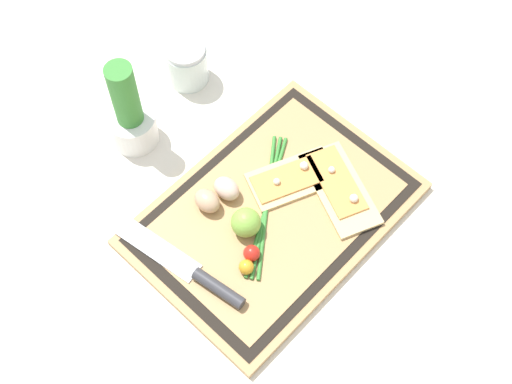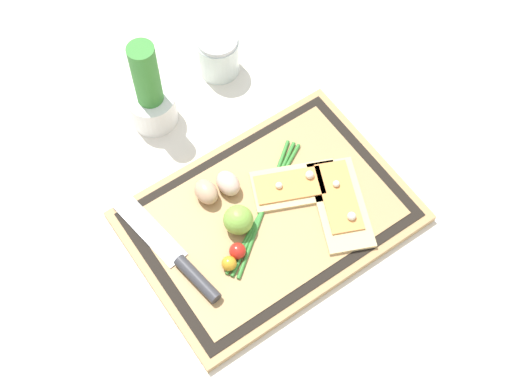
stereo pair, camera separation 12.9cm
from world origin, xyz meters
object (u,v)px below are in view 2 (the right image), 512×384
egg_pink (228,183)px  sauce_jar (218,56)px  pizza_slice_near (340,203)px  knife (182,264)px  lime (238,220)px  cherry_tomato_yellow (229,263)px  herb_pot (150,96)px  egg_brown (206,192)px  cherry_tomato_red (237,251)px  pizza_slice_far (294,185)px

egg_pink → sauce_jar: bearing=60.3°
pizza_slice_near → knife: 0.31m
lime → sauce_jar: size_ratio=0.58×
lime → cherry_tomato_yellow: (-0.06, -0.06, -0.01)m
herb_pot → sauce_jar: 0.18m
egg_brown → egg_pink: (0.04, -0.01, 0.00)m
egg_brown → egg_pink: size_ratio=1.00×
egg_brown → cherry_tomato_red: bearing=-97.8°
pizza_slice_near → egg_brown: egg_brown is taller
pizza_slice_far → herb_pot: 0.32m
cherry_tomato_yellow → herb_pot: bearing=80.7°
knife → lime: lime is taller
egg_pink → knife: bearing=-151.1°
cherry_tomato_red → cherry_tomato_yellow: size_ratio=1.11×
egg_pink → herb_pot: herb_pot is taller
knife → sauce_jar: 0.45m
egg_pink → pizza_slice_far: bearing=-32.8°
cherry_tomato_yellow → herb_pot: 0.36m
knife → cherry_tomato_yellow: bearing=-36.0°
pizza_slice_near → knife: pizza_slice_near is taller
herb_pot → cherry_tomato_yellow: bearing=-99.3°
knife → cherry_tomato_yellow: (0.07, -0.05, 0.01)m
cherry_tomato_red → sauce_jar: size_ratio=0.32×
egg_brown → cherry_tomato_red: 0.13m
herb_pot → cherry_tomato_red: bearing=-95.5°
egg_brown → knife: bearing=-140.0°
egg_pink → sauce_jar: size_ratio=0.56×
sauce_jar → pizza_slice_near: bearing=-89.5°
pizza_slice_near → egg_brown: bearing=142.0°
sauce_jar → pizza_slice_far: bearing=-97.8°
egg_brown → pizza_slice_far: bearing=-27.0°
pizza_slice_far → sauce_jar: size_ratio=1.95×
egg_brown → cherry_tomato_yellow: 0.14m
pizza_slice_far → knife: (-0.25, -0.02, 0.00)m
knife → cherry_tomato_yellow: cherry_tomato_yellow is taller
lime → cherry_tomato_yellow: lime is taller
pizza_slice_far → knife: pizza_slice_far is taller
herb_pot → lime: bearing=-90.3°
cherry_tomato_yellow → sauce_jar: bearing=59.2°
cherry_tomato_red → herb_pot: 0.35m
lime → herb_pot: size_ratio=0.25×
sauce_jar → lime: bearing=-117.7°
lime → cherry_tomato_red: lime is taller
knife → egg_pink: size_ratio=5.23×
cherry_tomato_red → sauce_jar: (0.21, 0.38, 0.01)m
pizza_slice_far → egg_brown: bearing=153.0°
knife → cherry_tomato_red: bearing=-22.2°
pizza_slice_near → cherry_tomato_red: size_ratio=6.92×
egg_brown → lime: (0.01, -0.08, 0.01)m
cherry_tomato_yellow → sauce_jar: (0.23, 0.39, 0.01)m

